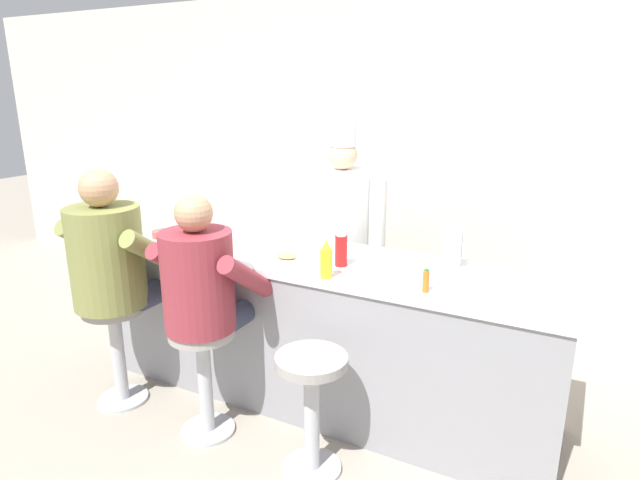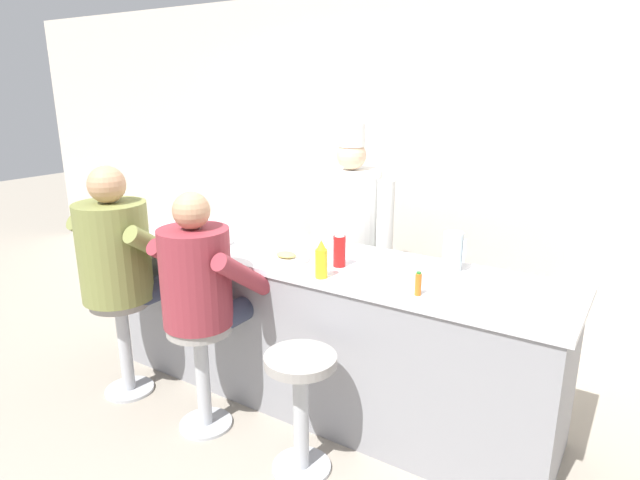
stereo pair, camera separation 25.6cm
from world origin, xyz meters
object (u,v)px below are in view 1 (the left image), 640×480
at_px(empty_stool_round, 312,395).
at_px(diner_seated_olive, 113,263).
at_px(breakfast_plate, 286,259).
at_px(cereal_bowl, 163,234).
at_px(hot_sauce_bottle_orange, 426,281).
at_px(water_pitcher_clear, 452,248).
at_px(mustard_bottle_yellow, 326,260).
at_px(ketchup_bottle_red, 341,247).
at_px(diner_seated_maroon, 203,289).
at_px(coffee_mug_white, 217,241).
at_px(cook_in_whites_near, 342,230).

bearing_deg(empty_stool_round, diner_seated_olive, 178.48).
xyz_separation_m(breakfast_plate, cereal_bowl, (-1.01, 0.05, 0.01)).
bearing_deg(hot_sauce_bottle_orange, water_pitcher_clear, 88.56).
relative_size(mustard_bottle_yellow, hot_sauce_bottle_orange, 1.74).
relative_size(ketchup_bottle_red, empty_stool_round, 0.36).
bearing_deg(cereal_bowl, ketchup_bottle_red, 1.22).
bearing_deg(breakfast_plate, diner_seated_maroon, -121.45).
bearing_deg(diner_seated_olive, ketchup_bottle_red, 21.80).
xyz_separation_m(coffee_mug_white, diner_seated_olive, (-0.44, -0.45, -0.08)).
distance_m(coffee_mug_white, cook_in_whites_near, 0.95).
height_order(mustard_bottle_yellow, breakfast_plate, mustard_bottle_yellow).
distance_m(ketchup_bottle_red, water_pitcher_clear, 0.63).
distance_m(ketchup_bottle_red, coffee_mug_white, 0.85).
bearing_deg(ketchup_bottle_red, diner_seated_olive, -158.20).
distance_m(hot_sauce_bottle_orange, breakfast_plate, 0.87).
relative_size(ketchup_bottle_red, coffee_mug_white, 1.70).
bearing_deg(cook_in_whites_near, diner_seated_maroon, -100.41).
height_order(hot_sauce_bottle_orange, cook_in_whites_near, cook_in_whites_near).
height_order(ketchup_bottle_red, cook_in_whites_near, cook_in_whites_near).
relative_size(ketchup_bottle_red, cereal_bowl, 1.63).
distance_m(mustard_bottle_yellow, water_pitcher_clear, 0.74).
xyz_separation_m(coffee_mug_white, empty_stool_round, (0.95, -0.49, -0.56)).
relative_size(water_pitcher_clear, coffee_mug_white, 1.57).
xyz_separation_m(water_pitcher_clear, cereal_bowl, (-1.89, -0.32, -0.09)).
height_order(breakfast_plate, coffee_mug_white, coffee_mug_white).
relative_size(diner_seated_olive, empty_stool_round, 2.26).
xyz_separation_m(cereal_bowl, cook_in_whites_near, (0.98, 0.78, -0.04)).
relative_size(ketchup_bottle_red, mustard_bottle_yellow, 1.11).
height_order(mustard_bottle_yellow, diner_seated_maroon, diner_seated_maroon).
height_order(diner_seated_olive, cook_in_whites_near, cook_in_whites_near).
bearing_deg(water_pitcher_clear, breakfast_plate, -157.45).
bearing_deg(hot_sauce_bottle_orange, mustard_bottle_yellow, -175.13).
relative_size(hot_sauce_bottle_orange, empty_stool_round, 0.18).
relative_size(mustard_bottle_yellow, diner_seated_olive, 0.14).
height_order(mustard_bottle_yellow, water_pitcher_clear, water_pitcher_clear).
distance_m(diner_seated_maroon, empty_stool_round, 0.82).
distance_m(water_pitcher_clear, empty_stool_round, 1.13).
relative_size(mustard_bottle_yellow, cook_in_whites_near, 0.12).
xyz_separation_m(diner_seated_olive, cook_in_whites_near, (0.93, 1.26, 0.02)).
bearing_deg(diner_seated_maroon, ketchup_bottle_red, 41.32).
height_order(ketchup_bottle_red, breakfast_plate, ketchup_bottle_red).
relative_size(cereal_bowl, coffee_mug_white, 1.04).
bearing_deg(water_pitcher_clear, empty_stool_round, -118.61).
xyz_separation_m(coffee_mug_white, diner_seated_maroon, (0.26, -0.45, -0.12)).
bearing_deg(cook_in_whites_near, empty_stool_round, -70.58).
bearing_deg(diner_seated_maroon, hot_sauce_bottle_orange, 17.00).
bearing_deg(ketchup_bottle_red, cook_in_whites_near, 115.16).
distance_m(mustard_bottle_yellow, diner_seated_maroon, 0.69).
bearing_deg(coffee_mug_white, hot_sauce_bottle_orange, -4.40).
distance_m(cereal_bowl, diner_seated_olive, 0.49).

